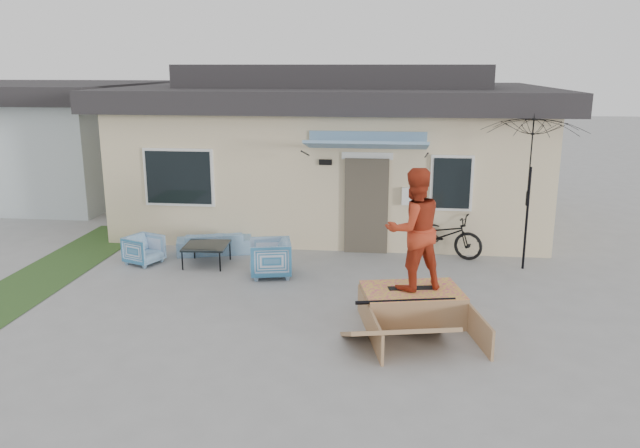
# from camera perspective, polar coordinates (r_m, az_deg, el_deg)

# --- Properties ---
(ground) EXTENTS (90.00, 90.00, 0.00)m
(ground) POSITION_cam_1_polar(r_m,az_deg,el_deg) (9.89, -3.01, -9.84)
(ground) COLOR gray
(ground) RESTS_ON ground
(grass_strip) EXTENTS (1.40, 8.00, 0.01)m
(grass_strip) POSITION_cam_1_polar(r_m,az_deg,el_deg) (13.45, -23.92, -4.46)
(grass_strip) COLOR #2A4920
(grass_strip) RESTS_ON ground
(house) EXTENTS (10.80, 8.49, 4.10)m
(house) POSITION_cam_1_polar(r_m,az_deg,el_deg) (17.09, 1.48, 7.21)
(house) COLOR beige
(house) RESTS_ON ground
(neighbor_house) EXTENTS (8.60, 7.60, 3.50)m
(neighbor_house) POSITION_cam_1_polar(r_m,az_deg,el_deg) (22.54, -25.85, 7.11)
(neighbor_house) COLOR silver
(neighbor_house) RESTS_ON ground
(loveseat) EXTENTS (1.70, 0.93, 0.64)m
(loveseat) POSITION_cam_1_polar(r_m,az_deg,el_deg) (14.01, -9.58, -1.34)
(loveseat) COLOR #226B9E
(loveseat) RESTS_ON ground
(armchair_left) EXTENTS (0.81, 0.83, 0.66)m
(armchair_left) POSITION_cam_1_polar(r_m,az_deg,el_deg) (13.58, -15.72, -2.13)
(armchair_left) COLOR #226B9E
(armchair_left) RESTS_ON ground
(armchair_right) EXTENTS (0.88, 0.92, 0.80)m
(armchair_right) POSITION_cam_1_polar(r_m,az_deg,el_deg) (12.32, -4.55, -2.95)
(armchair_right) COLOR #226B9E
(armchair_right) RESTS_ON ground
(coffee_table) EXTENTS (0.92, 0.92, 0.43)m
(coffee_table) POSITION_cam_1_polar(r_m,az_deg,el_deg) (13.23, -10.27, -2.77)
(coffee_table) COLOR black
(coffee_table) RESTS_ON ground
(bicycle) EXTENTS (1.91, 1.24, 1.15)m
(bicycle) POSITION_cam_1_polar(r_m,az_deg,el_deg) (13.77, 11.02, -0.56)
(bicycle) COLOR black
(bicycle) RESTS_ON ground
(patio_umbrella) EXTENTS (2.26, 2.13, 2.20)m
(patio_umbrella) POSITION_cam_1_polar(r_m,az_deg,el_deg) (13.08, 18.52, 3.44)
(patio_umbrella) COLOR black
(patio_umbrella) RESTS_ON ground
(skate_ramp) EXTENTS (1.97, 2.37, 0.52)m
(skate_ramp) POSITION_cam_1_polar(r_m,az_deg,el_deg) (10.34, 8.33, -7.31)
(skate_ramp) COLOR #966F4A
(skate_ramp) RESTS_ON ground
(skateboard) EXTENTS (0.78, 0.33, 0.05)m
(skateboard) POSITION_cam_1_polar(r_m,az_deg,el_deg) (10.29, 8.32, -5.73)
(skateboard) COLOR black
(skateboard) RESTS_ON skate_ramp
(skater) EXTENTS (1.19, 1.09, 1.96)m
(skater) POSITION_cam_1_polar(r_m,az_deg,el_deg) (10.00, 8.53, -0.32)
(skater) COLOR #AF331A
(skater) RESTS_ON skateboard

